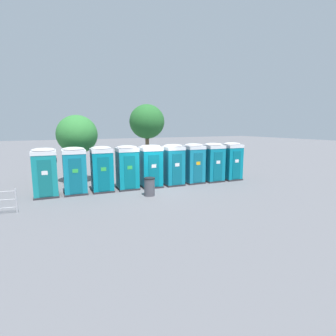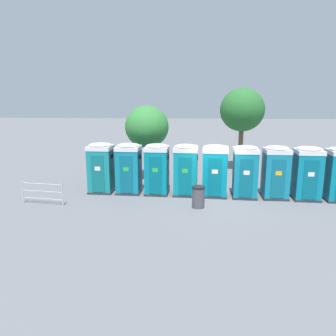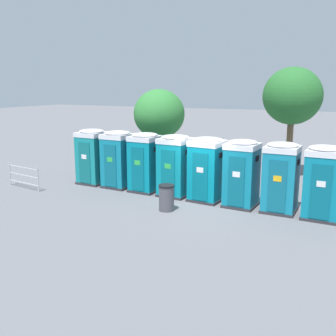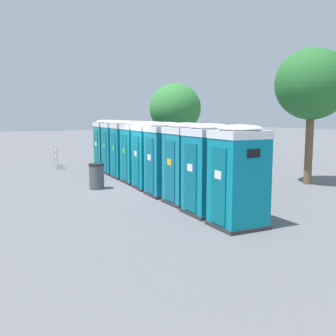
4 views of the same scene
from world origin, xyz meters
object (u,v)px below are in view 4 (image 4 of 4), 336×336
object	(u,v)px
portapotty_0	(107,145)
street_tree_1	(175,109)
portapotty_1	(116,147)
trash_can	(97,176)
portapotty_8	(238,176)
street_tree_0	(312,85)
event_barrier	(55,157)
portapotty_2	(126,149)
portapotty_6	(186,163)
portapotty_4	(150,155)
portapotty_7	(209,169)
portapotty_5	(165,159)
portapotty_3	(138,152)

from	to	relation	value
portapotty_0	street_tree_1	size ratio (longest dim) A/B	0.59
portapotty_1	trash_can	bearing A→B (deg)	-31.53
portapotty_0	portapotty_8	bearing A→B (deg)	-3.59
street_tree_0	event_barrier	bearing A→B (deg)	-142.18
street_tree_1	portapotty_2	bearing A→B (deg)	-74.04
portapotty_8	trash_can	xyz separation A→B (m)	(-6.60, -1.46, -0.80)
portapotty_6	trash_can	size ratio (longest dim) A/B	2.64
portapotty_4	portapotty_7	xyz separation A→B (m)	(4.31, -0.29, 0.00)
portapotty_2	street_tree_1	bearing A→B (deg)	105.96
portapotty_1	portapotty_8	size ratio (longest dim) A/B	1.00
event_barrier	portapotty_5	bearing A→B (deg)	10.14
street_tree_1	portapotty_0	bearing A→B (deg)	-125.54
portapotty_1	portapotty_7	xyz separation A→B (m)	(8.61, -0.56, -0.00)
portapotty_7	event_barrier	distance (m)	12.35
portapotty_5	portapotty_7	distance (m)	2.88
portapotty_8	portapotty_7	bearing A→B (deg)	176.11
portapotty_6	event_barrier	size ratio (longest dim) A/B	1.25
street_tree_1	street_tree_0	bearing A→B (deg)	25.94
portapotty_0	portapotty_5	distance (m)	7.19
portapotty_1	street_tree_1	bearing A→B (deg)	78.60
portapotty_4	portapotty_5	distance (m)	1.44
portapotty_3	portapotty_5	world-z (taller)	same
portapotty_3	portapotty_7	bearing A→B (deg)	-3.91
street_tree_1	event_barrier	bearing A→B (deg)	-130.26
event_barrier	portapotty_2	bearing A→B (deg)	21.43
portapotty_6	street_tree_0	size ratio (longest dim) A/B	0.47
portapotty_2	portapotty_6	bearing A→B (deg)	-3.36
portapotty_0	event_barrier	size ratio (longest dim) A/B	1.25
portapotty_0	event_barrier	xyz separation A→B (m)	(-2.19, -2.14, -0.72)
portapotty_1	portapotty_7	world-z (taller)	same
portapotty_0	street_tree_1	xyz separation A→B (m)	(2.02, 2.83, 1.77)
event_barrier	street_tree_1	bearing A→B (deg)	49.74
portapotty_4	portapotty_6	size ratio (longest dim) A/B	1.00
portapotty_0	portapotty_8	size ratio (longest dim) A/B	1.00
portapotty_7	street_tree_0	bearing A→B (deg)	108.90
portapotty_3	street_tree_0	world-z (taller)	street_tree_0
portapotty_7	portapotty_2	bearing A→B (deg)	176.25
portapotty_1	portapotty_5	distance (m)	5.76
portapotty_7	trash_can	distance (m)	5.45
portapotty_5	portapotty_7	xyz separation A→B (m)	(2.87, -0.16, -0.00)
portapotty_1	trash_can	world-z (taller)	portapotty_1
street_tree_0	trash_can	bearing A→B (deg)	-110.88
portapotty_4	street_tree_1	xyz separation A→B (m)	(-3.72, 3.16, 1.77)
portapotty_0	portapotty_5	bearing A→B (deg)	-3.70
portapotty_0	trash_can	size ratio (longest dim) A/B	2.64
portapotty_3	portapotty_1	bearing A→B (deg)	176.67
portapotty_1	portapotty_3	size ratio (longest dim) A/B	1.00
portapotty_7	event_barrier	world-z (taller)	portapotty_7
portapotty_1	portapotty_3	distance (m)	2.88
portapotty_3	portapotty_4	bearing A→B (deg)	-4.15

